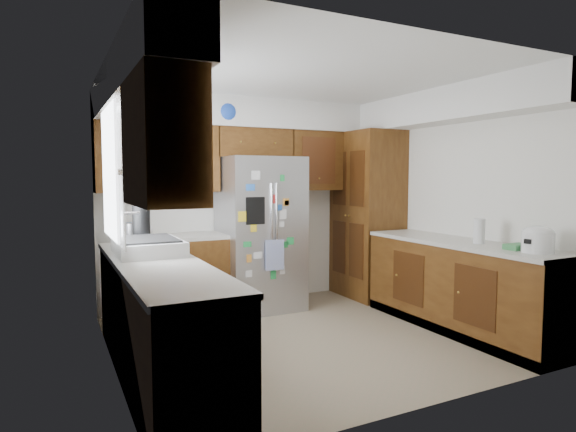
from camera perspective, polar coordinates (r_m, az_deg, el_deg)
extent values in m
plane|color=gray|center=(4.85, 2.56, -14.21)|extent=(3.60, 3.60, 0.00)
cube|color=white|center=(6.05, -4.79, 1.61)|extent=(3.60, 0.04, 2.50)
cube|color=white|center=(4.04, -20.26, -0.12)|extent=(0.04, 3.20, 2.50)
cube|color=white|center=(5.70, 18.64, 1.20)|extent=(0.04, 3.20, 2.50)
cube|color=white|center=(3.30, 16.27, -1.02)|extent=(3.60, 0.04, 2.50)
cube|color=white|center=(4.69, 2.67, 16.25)|extent=(3.60, 3.20, 0.02)
cube|color=white|center=(5.91, -4.16, 11.99)|extent=(3.60, 0.38, 0.35)
cube|color=white|center=(4.13, -17.97, 15.02)|extent=(0.38, 3.20, 0.35)
cube|color=white|center=(5.61, 17.52, 12.19)|extent=(0.38, 3.20, 0.35)
cube|color=#47270D|center=(5.55, -15.18, 6.62)|extent=(1.33, 0.34, 0.75)
cube|color=#47270D|center=(6.40, 5.29, 6.47)|extent=(1.33, 0.34, 0.75)
cube|color=#47270D|center=(2.93, -14.69, 8.61)|extent=(0.34, 0.85, 0.75)
cube|color=white|center=(4.13, -20.38, 4.83)|extent=(0.02, 0.90, 1.05)
cube|color=white|center=(4.14, -19.86, 4.84)|extent=(0.01, 1.02, 1.15)
cube|color=blue|center=(5.38, -13.70, 5.12)|extent=(0.16, 0.02, 0.22)
cube|color=beige|center=(5.32, -17.44, 7.21)|extent=(0.16, 0.02, 0.20)
cube|color=#47270D|center=(3.94, -15.00, -12.10)|extent=(0.60, 2.60, 0.88)
cube|color=#47270D|center=(5.61, -11.50, -7.05)|extent=(0.75, 0.60, 0.88)
cube|color=beige|center=(3.84, -15.14, -5.50)|extent=(0.63, 2.60, 0.04)
cube|color=beige|center=(5.53, -11.57, -2.38)|extent=(0.75, 0.60, 0.04)
cube|color=black|center=(4.07, -14.88, -17.37)|extent=(0.60, 2.60, 0.10)
cube|color=silver|center=(3.24, -6.34, -15.35)|extent=(0.01, 0.58, 0.80)
cube|color=#47270D|center=(5.26, 19.78, -8.00)|extent=(0.60, 2.25, 0.88)
cube|color=beige|center=(5.19, 19.92, -3.03)|extent=(0.63, 2.25, 0.04)
cube|color=black|center=(5.36, 19.67, -12.07)|extent=(0.60, 2.25, 0.10)
cube|color=#47270D|center=(6.39, 9.35, 0.15)|extent=(0.60, 0.90, 2.15)
cube|color=#9B9BA0|center=(5.71, -3.30, -2.08)|extent=(0.90, 0.75, 1.80)
cylinder|color=silver|center=(5.33, -1.95, -0.93)|extent=(0.02, 0.02, 0.90)
cylinder|color=silver|center=(5.35, -1.36, -0.90)|extent=(0.02, 0.02, 0.90)
cube|color=black|center=(5.25, -3.88, 0.62)|extent=(0.22, 0.01, 0.30)
cube|color=silver|center=(5.37, -1.58, -4.65)|extent=(0.22, 0.01, 0.34)
cube|color=orange|center=(5.28, -4.64, -5.04)|extent=(0.06, 0.00, 0.09)
cube|color=white|center=(5.47, -0.69, -6.38)|extent=(0.06, 0.00, 0.10)
cube|color=green|center=(5.46, 0.27, -2.99)|extent=(0.09, 0.00, 0.08)
cube|color=blue|center=(5.37, -1.00, 1.02)|extent=(0.06, 0.00, 0.07)
cube|color=black|center=(5.40, -1.49, -4.08)|extent=(0.10, 0.00, 0.10)
cube|color=yellow|center=(5.26, -4.09, -1.33)|extent=(0.07, 0.00, 0.10)
cube|color=green|center=(5.43, -1.75, -6.89)|extent=(0.06, 0.00, 0.12)
cube|color=green|center=(5.25, -4.83, -3.37)|extent=(0.09, 0.00, 0.06)
cube|color=green|center=(5.37, -0.67, 4.53)|extent=(0.05, 0.00, 0.07)
cube|color=white|center=(5.39, -0.62, 0.21)|extent=(0.09, 0.00, 0.11)
cube|color=orange|center=(5.40, -0.24, 1.67)|extent=(0.08, 0.00, 0.09)
cube|color=white|center=(5.24, -3.82, 4.84)|extent=(0.10, 0.00, 0.10)
cube|color=white|center=(5.39, -0.76, -0.98)|extent=(0.06, 0.00, 0.06)
cube|color=white|center=(5.31, -4.65, -6.84)|extent=(0.07, 0.00, 0.07)
cube|color=white|center=(5.32, -3.59, -4.68)|extent=(0.10, 0.00, 0.07)
cube|color=green|center=(5.43, -0.52, -3.43)|extent=(0.11, 0.00, 0.07)
cube|color=blue|center=(5.22, -4.47, 3.40)|extent=(0.10, 0.00, 0.07)
cube|color=orange|center=(5.40, -0.16, 1.56)|extent=(0.05, 0.00, 0.05)
cube|color=red|center=(5.33, -1.65, 2.02)|extent=(0.08, 0.00, 0.10)
cube|color=yellow|center=(5.20, -5.40, -0.06)|extent=(0.10, 0.00, 0.11)
cube|color=#47270D|center=(5.90, -4.22, 8.59)|extent=(0.96, 0.34, 0.35)
sphere|color=blue|center=(5.71, -7.51, 12.02)|extent=(0.31, 0.31, 0.31)
cylinder|color=black|center=(6.02, -2.24, 10.90)|extent=(0.26, 0.26, 0.15)
ellipsoid|color=#333338|center=(6.03, -2.24, 11.60)|extent=(0.24, 0.24, 0.11)
cube|color=silver|center=(4.21, -16.24, -3.53)|extent=(0.52, 0.70, 0.12)
cube|color=black|center=(4.21, -16.26, -2.66)|extent=(0.44, 0.60, 0.02)
cylinder|color=silver|center=(4.17, -19.00, -1.48)|extent=(0.02, 0.02, 0.30)
cylinder|color=silver|center=(4.16, -18.23, 0.33)|extent=(0.16, 0.02, 0.02)
cube|color=yellow|center=(4.06, -12.93, -4.34)|extent=(0.10, 0.18, 0.04)
cube|color=black|center=(4.67, -16.94, -2.90)|extent=(0.18, 0.14, 0.10)
cylinder|color=black|center=(4.65, -17.00, -0.57)|extent=(0.16, 0.16, 0.28)
cylinder|color=#9B9BA0|center=(4.91, -18.21, -1.99)|extent=(0.14, 0.14, 0.20)
sphere|color=silver|center=(5.09, -16.81, -1.72)|extent=(0.20, 0.20, 0.20)
cube|color=#3F72B2|center=(5.18, -18.70, -1.77)|extent=(0.14, 0.10, 0.18)
cube|color=#BFB28C|center=(5.31, -16.77, -1.79)|extent=(0.10, 0.08, 0.14)
cylinder|color=silver|center=(4.56, -16.66, -3.01)|extent=(0.08, 0.08, 0.11)
cylinder|color=white|center=(4.64, 27.50, -2.80)|extent=(0.26, 0.26, 0.17)
ellipsoid|color=white|center=(4.63, 27.54, -1.73)|extent=(0.25, 0.25, 0.11)
cube|color=black|center=(4.54, 26.60, -2.70)|extent=(0.04, 0.06, 0.04)
cylinder|color=white|center=(5.03, 21.73, -1.69)|extent=(0.11, 0.11, 0.24)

